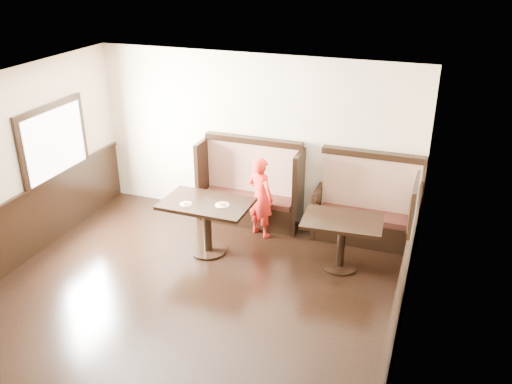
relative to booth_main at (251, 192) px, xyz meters
The scene contains 9 objects.
ground 3.34m from the booth_main, 90.00° to the right, with size 7.00×7.00×0.00m, color black.
room_shell 3.03m from the booth_main, 95.65° to the right, with size 7.00×7.00×7.00m.
booth_main is the anchor object (origin of this frame).
booth_neighbor 1.95m from the booth_main, ahead, with size 1.65×0.72×1.45m.
table_main 1.24m from the booth_main, 102.07° to the right, with size 1.33×0.84×0.84m.
table_neighbor 1.99m from the booth_main, 28.86° to the right, with size 1.17×0.82×0.78m.
child 0.55m from the booth_main, 52.59° to the right, with size 0.49×0.32×1.33m, color red.
pizza_plate_left 1.50m from the booth_main, 110.22° to the right, with size 0.18×0.18×0.03m.
pizza_plate_right 1.27m from the booth_main, 89.56° to the right, with size 0.21×0.21×0.04m.
Camera 1 is at (2.89, -4.47, 4.31)m, focal length 38.00 mm.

